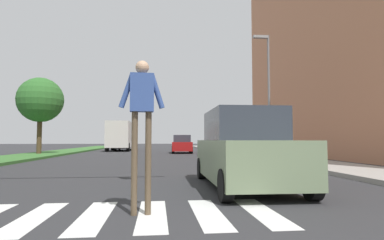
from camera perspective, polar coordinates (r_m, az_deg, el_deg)
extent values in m
plane|color=#2D2D30|center=(27.48, -8.31, -6.05)|extent=(140.00, 140.00, 0.00)
cube|color=silver|center=(5.62, -26.58, -15.45)|extent=(0.45, 2.20, 0.01)
cube|color=silver|center=(5.39, -17.19, -16.21)|extent=(0.45, 2.20, 0.01)
cube|color=silver|center=(5.30, -7.18, -16.55)|extent=(0.45, 2.20, 0.01)
cube|color=silver|center=(5.36, 2.90, -16.42)|extent=(0.45, 2.20, 0.01)
cube|color=silver|center=(5.57, 12.44, -15.85)|extent=(0.45, 2.20, 0.01)
cube|color=#386B2D|center=(26.92, -25.28, -5.64)|extent=(3.39, 64.00, 0.15)
cylinder|color=#4C3823|center=(26.99, -25.83, -2.17)|extent=(0.36, 0.36, 3.10)
sphere|color=#2D6628|center=(27.16, -25.68, 3.29)|extent=(3.45, 3.45, 3.45)
cube|color=#9E9991|center=(26.49, 9.78, -5.97)|extent=(3.00, 64.00, 0.15)
cylinder|color=slate|center=(19.96, 13.73, 4.30)|extent=(0.14, 0.14, 7.50)
cube|color=gray|center=(20.61, 12.22, 14.45)|extent=(0.90, 0.24, 0.16)
cylinder|color=brown|center=(5.19, -7.91, -7.65)|extent=(0.11, 0.11, 1.65)
cylinder|color=brown|center=(5.18, -10.37, -7.63)|extent=(0.11, 0.11, 1.65)
cube|color=#334C8C|center=(5.23, -9.01, 4.87)|extent=(0.39, 0.26, 0.62)
cylinder|color=#334C8C|center=(5.24, -6.37, 5.17)|extent=(0.27, 0.10, 0.58)
cylinder|color=#334C8C|center=(5.24, -11.65, 5.22)|extent=(0.27, 0.10, 0.58)
sphere|color=tan|center=(5.30, -8.97, 9.36)|extent=(0.23, 0.23, 0.22)
cube|color=gray|center=(8.17, 9.49, -7.01)|extent=(1.97, 4.63, 0.96)
cube|color=#2D333D|center=(8.38, 9.03, -0.94)|extent=(1.71, 2.55, 0.79)
cylinder|color=black|center=(6.77, 20.93, -10.78)|extent=(0.23, 0.64, 0.64)
cylinder|color=black|center=(6.21, 6.08, -11.67)|extent=(0.23, 0.64, 0.64)
cylinder|color=black|center=(10.21, 11.59, -8.44)|extent=(0.23, 0.64, 0.64)
cylinder|color=black|center=(9.84, 1.75, -8.69)|extent=(0.23, 0.64, 0.64)
cube|color=maroon|center=(28.76, -1.82, -4.76)|extent=(1.99, 4.17, 0.77)
cube|color=#2D333D|center=(28.96, -1.82, -3.36)|extent=(1.65, 1.92, 0.63)
cylinder|color=black|center=(27.21, -0.08, -5.44)|extent=(0.26, 0.65, 0.64)
cylinder|color=black|center=(27.18, -3.45, -5.43)|extent=(0.26, 0.65, 0.64)
cylinder|color=black|center=(30.38, -0.36, -5.25)|extent=(0.26, 0.65, 0.64)
cylinder|color=black|center=(30.35, -3.38, -5.24)|extent=(0.26, 0.65, 0.64)
cube|color=#B7B7BC|center=(37.17, -12.03, -4.40)|extent=(1.82, 4.31, 0.80)
cube|color=#2D333D|center=(36.95, -12.05, -3.28)|extent=(1.59, 1.94, 0.65)
cylinder|color=black|center=(38.96, -12.98, -4.79)|extent=(0.22, 0.64, 0.64)
cylinder|color=black|center=(38.80, -10.56, -4.83)|extent=(0.22, 0.64, 0.64)
cylinder|color=black|center=(35.58, -13.64, -4.90)|extent=(0.22, 0.64, 0.64)
cylinder|color=black|center=(35.40, -10.99, -4.95)|extent=(0.22, 0.64, 0.64)
cube|color=maroon|center=(37.11, -12.47, -3.12)|extent=(2.30, 2.00, 2.20)
cube|color=beige|center=(34.03, -13.03, -2.57)|extent=(2.30, 4.20, 2.70)
cylinder|color=black|center=(37.24, -14.10, -4.63)|extent=(0.30, 0.90, 0.90)
cylinder|color=black|center=(37.01, -10.87, -4.68)|extent=(0.30, 0.90, 0.90)
cylinder|color=black|center=(33.14, -15.09, -4.76)|extent=(0.30, 0.90, 0.90)
cylinder|color=black|center=(32.88, -11.45, -4.82)|extent=(0.30, 0.90, 0.90)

